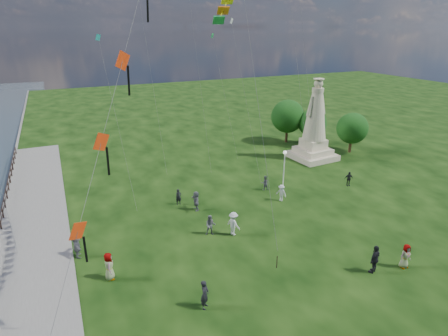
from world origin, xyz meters
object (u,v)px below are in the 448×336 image
person_8 (281,193)px  person_11 (196,201)px  person_5 (77,246)px  statue (314,130)px  person_0 (205,295)px  person_4 (405,256)px  person_7 (265,183)px  person_10 (109,266)px  person_2 (233,224)px  person_1 (210,225)px  person_9 (349,179)px  person_6 (179,197)px  person_3 (375,259)px  lamppost (284,161)px

person_8 → person_11: bearing=-128.9°
person_5 → person_8: bearing=-81.8°
statue → person_0: 28.06m
person_4 → person_7: bearing=100.2°
person_10 → person_0: bearing=-130.6°
person_10 → person_11: person_10 is taller
statue → person_2: statue is taller
person_1 → person_9: (16.01, 2.99, -0.07)m
person_6 → person_8: person_8 is taller
person_8 → person_10: (-15.81, -5.12, 0.14)m
person_1 → person_11: 4.34m
person_1 → person_8: person_1 is taller
person_0 → person_6: bearing=28.5°
person_4 → person_1: bearing=140.2°
statue → person_6: size_ratio=6.50×
person_1 → person_2: (1.58, -0.68, 0.12)m
person_7 → person_1: bearing=49.3°
person_1 → person_4: bearing=-18.8°
person_11 → person_6: bearing=-140.7°
person_3 → person_7: bearing=-111.8°
person_0 → person_5: 10.22m
lamppost → person_7: lamppost is taller
person_2 → person_6: bearing=-3.5°
person_2 → person_11: 5.12m
person_8 → person_5: bearing=-112.2°
person_1 → person_3: size_ratio=0.83×
statue → person_0: (-21.11, -18.30, -2.66)m
person_10 → person_4: bearing=-104.0°
lamppost → person_5: bearing=-167.9°
person_5 → person_9: person_5 is taller
person_7 → person_8: size_ratio=0.94×
statue → person_1: bearing=-151.9°
person_2 → person_8: (6.49, 3.52, -0.16)m
person_7 → statue: bearing=-135.7°
person_4 → person_10: size_ratio=0.92×
person_3 → person_6: (-8.28, 14.55, -0.25)m
person_2 → person_4: (8.34, -8.34, -0.09)m
person_9 → person_3: bearing=-105.3°
person_1 → person_7: person_1 is taller
person_0 → person_1: size_ratio=1.10×
person_8 → person_0: bearing=-76.7°
person_0 → person_11: size_ratio=1.03×
person_0 → person_4: 13.37m
statue → person_5: bearing=-163.7°
lamppost → person_11: (-9.37, -0.90, -1.89)m
person_9 → person_11: 15.60m
person_8 → lamppost: bearing=115.8°
lamppost → person_11: size_ratio=2.22×
person_6 → person_11: size_ratio=0.84×
person_6 → person_9: 16.84m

